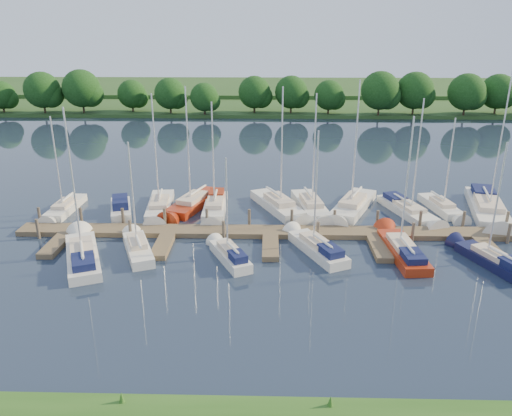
{
  "coord_description": "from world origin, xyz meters",
  "views": [
    {
      "loc": [
        -0.21,
        -28.44,
        15.59
      ],
      "look_at": [
        -1.15,
        8.0,
        2.2
      ],
      "focal_mm": 35.0,
      "sensor_mm": 36.0,
      "label": 1
    }
  ],
  "objects_px": {
    "sailboat_n_5": "(279,207)",
    "sailboat_s_2": "(230,256)",
    "dock": "(270,235)",
    "sailboat_n_0": "(64,209)",
    "motorboat": "(121,210)"
  },
  "relations": [
    {
      "from": "sailboat_n_0",
      "to": "sailboat_n_5",
      "type": "bearing_deg",
      "value": -175.59
    },
    {
      "from": "sailboat_s_2",
      "to": "sailboat_n_0",
      "type": "bearing_deg",
      "value": 123.4
    },
    {
      "from": "sailboat_n_5",
      "to": "sailboat_s_2",
      "type": "height_order",
      "value": "sailboat_n_5"
    },
    {
      "from": "sailboat_n_0",
      "to": "sailboat_s_2",
      "type": "relative_size",
      "value": 1.14
    },
    {
      "from": "dock",
      "to": "motorboat",
      "type": "distance_m",
      "value": 14.07
    },
    {
      "from": "sailboat_n_0",
      "to": "motorboat",
      "type": "bearing_deg",
      "value": 179.38
    },
    {
      "from": "sailboat_n_5",
      "to": "sailboat_s_2",
      "type": "distance_m",
      "value": 10.82
    },
    {
      "from": "motorboat",
      "to": "sailboat_s_2",
      "type": "relative_size",
      "value": 0.76
    },
    {
      "from": "sailboat_n_0",
      "to": "motorboat",
      "type": "height_order",
      "value": "sailboat_n_0"
    },
    {
      "from": "dock",
      "to": "sailboat_n_0",
      "type": "distance_m",
      "value": 19.01
    },
    {
      "from": "dock",
      "to": "sailboat_n_5",
      "type": "relative_size",
      "value": 3.52
    },
    {
      "from": "motorboat",
      "to": "sailboat_n_5",
      "type": "height_order",
      "value": "sailboat_n_5"
    },
    {
      "from": "dock",
      "to": "sailboat_s_2",
      "type": "distance_m",
      "value": 4.99
    },
    {
      "from": "dock",
      "to": "sailboat_n_0",
      "type": "relative_size",
      "value": 4.52
    },
    {
      "from": "dock",
      "to": "motorboat",
      "type": "height_order",
      "value": "motorboat"
    }
  ]
}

